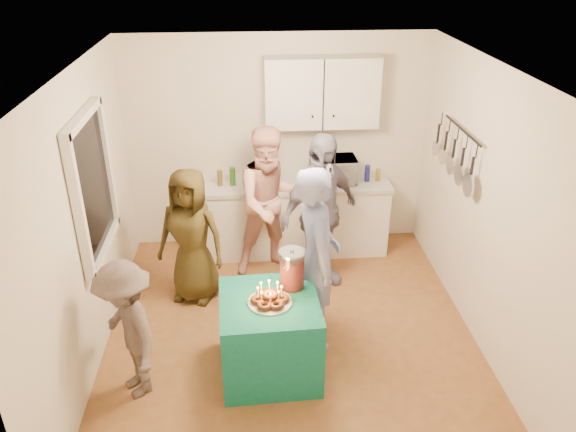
{
  "coord_description": "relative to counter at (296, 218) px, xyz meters",
  "views": [
    {
      "loc": [
        -0.36,
        -4.42,
        3.58
      ],
      "look_at": [
        0.0,
        0.35,
        1.15
      ],
      "focal_mm": 35.0,
      "sensor_mm": 36.0,
      "label": 1
    }
  ],
  "objects": [
    {
      "name": "woman_back_right",
      "position": [
        0.18,
        -0.79,
        0.46
      ],
      "size": [
        1.1,
        0.96,
        1.78
      ],
      "primitive_type": "imported",
      "rotation": [
        0.0,
        0.0,
        0.62
      ],
      "color": "black",
      "rests_on": "floor"
    },
    {
      "name": "back_wall",
      "position": [
        -0.2,
        0.3,
        0.87
      ],
      "size": [
        3.6,
        3.6,
        0.0
      ],
      "primitive_type": "plane",
      "color": "silver",
      "rests_on": "floor"
    },
    {
      "name": "right_wall",
      "position": [
        1.6,
        -1.7,
        0.87
      ],
      "size": [
        4.0,
        4.0,
        0.0
      ],
      "primitive_type": "plane",
      "color": "silver",
      "rests_on": "floor"
    },
    {
      "name": "pot_rack",
      "position": [
        1.52,
        -1.0,
        1.17
      ],
      "size": [
        0.12,
        1.0,
        0.6
      ],
      "primitive_type": "cube",
      "color": "black",
      "rests_on": "right_wall"
    },
    {
      "name": "punch_jar",
      "position": [
        -0.21,
        -1.97,
        0.5
      ],
      "size": [
        0.22,
        0.22,
        0.34
      ],
      "primitive_type": "cylinder",
      "color": "#AC0D13",
      "rests_on": "party_table"
    },
    {
      "name": "window_night",
      "position": [
        -1.97,
        -1.4,
        1.12
      ],
      "size": [
        0.04,
        1.0,
        1.2
      ],
      "primitive_type": "cube",
      "color": "black",
      "rests_on": "left_wall"
    },
    {
      "name": "countertop",
      "position": [
        0.0,
        -0.0,
        0.46
      ],
      "size": [
        2.24,
        0.62,
        0.05
      ],
      "primitive_type": "cube",
      "color": "beige",
      "rests_on": "counter"
    },
    {
      "name": "upper_cabinet",
      "position": [
        0.3,
        0.15,
        1.52
      ],
      "size": [
        1.3,
        0.3,
        0.8
      ],
      "primitive_type": "cube",
      "color": "white",
      "rests_on": "back_wall"
    },
    {
      "name": "man_birthday",
      "position": [
        0.03,
        -1.74,
        0.47
      ],
      "size": [
        0.45,
        0.67,
        1.8
      ],
      "primitive_type": "imported",
      "rotation": [
        0.0,
        0.0,
        1.61
      ],
      "color": "#8892C5",
      "rests_on": "floor"
    },
    {
      "name": "counter",
      "position": [
        0.0,
        0.0,
        0.0
      ],
      "size": [
        2.2,
        0.58,
        0.86
      ],
      "primitive_type": "cube",
      "color": "white",
      "rests_on": "floor"
    },
    {
      "name": "donut_cake",
      "position": [
        -0.42,
        -2.2,
        0.42
      ],
      "size": [
        0.38,
        0.38,
        0.18
      ],
      "primitive_type": null,
      "color": "#381C0C",
      "rests_on": "party_table"
    },
    {
      "name": "woman_back_left",
      "position": [
        -1.18,
        -0.93,
        0.31
      ],
      "size": [
        0.84,
        0.68,
        1.49
      ],
      "primitive_type": "imported",
      "rotation": [
        0.0,
        0.0,
        -0.33
      ],
      "color": "brown",
      "rests_on": "floor"
    },
    {
      "name": "floor",
      "position": [
        -0.2,
        -1.7,
        -0.43
      ],
      "size": [
        4.0,
        4.0,
        0.0
      ],
      "primitive_type": "plane",
      "color": "brown",
      "rests_on": "ground"
    },
    {
      "name": "woman_back_center",
      "position": [
        -0.32,
        -0.45,
        0.44
      ],
      "size": [
        0.99,
        0.86,
        1.75
      ],
      "primitive_type": "imported",
      "rotation": [
        0.0,
        0.0,
        0.27
      ],
      "color": "#E38276",
      "rests_on": "floor"
    },
    {
      "name": "left_wall",
      "position": [
        -2.0,
        -1.7,
        0.87
      ],
      "size": [
        4.0,
        4.0,
        0.0
      ],
      "primitive_type": "plane",
      "color": "silver",
      "rests_on": "floor"
    },
    {
      "name": "child_near_left",
      "position": [
        -1.6,
        -2.33,
        0.21
      ],
      "size": [
        0.83,
        0.96,
        1.28
      ],
      "primitive_type": "imported",
      "rotation": [
        0.0,
        0.0,
        -1.04
      ],
      "color": "#4F433F",
      "rests_on": "floor"
    },
    {
      "name": "microwave",
      "position": [
        0.44,
        0.0,
        0.63
      ],
      "size": [
        0.54,
        0.37,
        0.3
      ],
      "primitive_type": "imported",
      "rotation": [
        0.0,
        0.0,
        0.01
      ],
      "color": "white",
      "rests_on": "countertop"
    },
    {
      "name": "ceiling",
      "position": [
        -0.2,
        -1.7,
        2.17
      ],
      "size": [
        4.0,
        4.0,
        0.0
      ],
      "primitive_type": "plane",
      "color": "white",
      "rests_on": "floor"
    },
    {
      "name": "party_table",
      "position": [
        -0.43,
        -2.17,
        -0.05
      ],
      "size": [
        0.89,
        0.89,
        0.76
      ],
      "primitive_type": "cube",
      "rotation": [
        0.0,
        0.0,
        0.04
      ],
      "color": "#106D57",
      "rests_on": "floor"
    }
  ]
}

